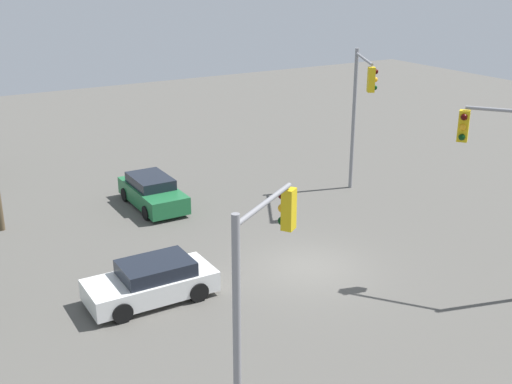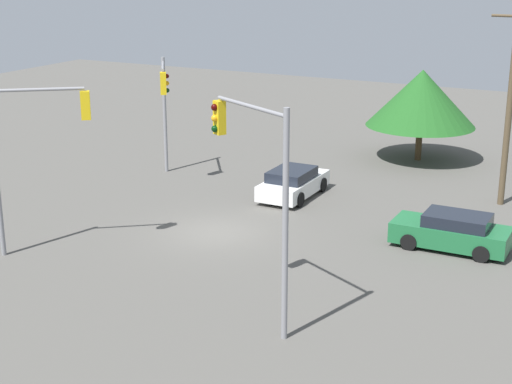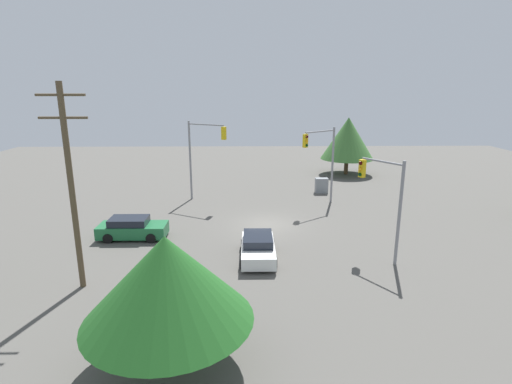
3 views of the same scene
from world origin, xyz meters
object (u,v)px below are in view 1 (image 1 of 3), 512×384
Objects in this scene: sedan_white at (152,281)px; sedan_green at (152,192)px; traffic_signal_aux at (360,101)px; traffic_signal_main at (259,275)px.

sedan_white is 8.87m from sedan_green.
sedan_white is at bearing -41.17° from traffic_signal_aux.
traffic_signal_main is at bearing -18.04° from traffic_signal_aux.
traffic_signal_aux is (11.48, -12.28, 0.68)m from traffic_signal_main.
traffic_signal_aux reaches higher than traffic_signal_main.
sedan_green is at bearing -84.06° from traffic_signal_aux.
sedan_white is at bearing 67.95° from sedan_green.
sedan_green is 0.64× the size of traffic_signal_aux.
traffic_signal_aux is at bearing 9.43° from traffic_signal_main.
traffic_signal_aux is at bearing -70.07° from sedan_white.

